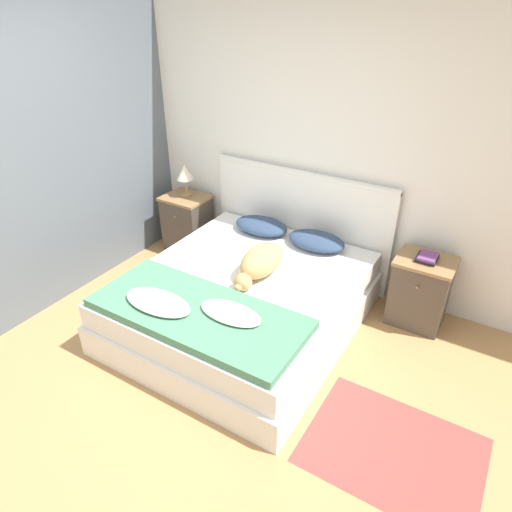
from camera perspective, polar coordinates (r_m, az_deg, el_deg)
ground_plane at (r=3.41m, az=-12.75°, el=-17.19°), size 16.00×16.00×0.00m
wall_back at (r=4.24m, az=5.41°, el=13.79°), size 9.00×0.06×2.55m
wall_side_left at (r=4.40m, az=-20.76°, el=12.61°), size 0.06×3.10×2.55m
bed at (r=3.82m, az=-1.54°, el=-5.67°), size 1.73×1.97×0.47m
headboard at (r=4.41m, az=5.50°, el=4.35°), size 1.81×0.06×1.06m
nightstand_left at (r=4.97m, az=-8.58°, el=4.14°), size 0.46×0.39×0.61m
nightstand_right at (r=4.05m, az=19.81°, el=-4.13°), size 0.46×0.39×0.61m
pillow_left at (r=4.35m, az=0.65°, el=3.81°), size 0.53×0.34×0.13m
pillow_right at (r=4.12m, az=7.54°, el=1.91°), size 0.53×0.34×0.13m
quilt at (r=3.27m, az=-7.54°, el=-6.92°), size 1.58×0.68×0.11m
dog at (r=3.67m, az=0.58°, el=-0.76°), size 0.27×0.70×0.24m
book_stack at (r=3.88m, az=20.63°, el=-0.19°), size 0.16×0.18×0.05m
table_lamp at (r=4.78m, az=-8.88°, el=10.21°), size 0.17×0.17×0.34m
rug at (r=3.20m, az=16.74°, el=-22.21°), size 1.05×0.82×0.00m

